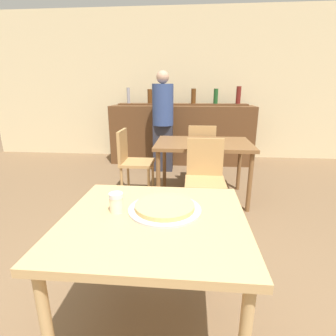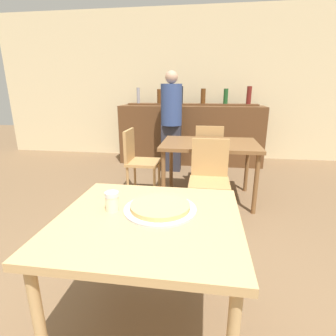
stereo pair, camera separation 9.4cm
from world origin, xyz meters
The scene contains 12 objects.
ground_plane centered at (0.00, 0.00, 0.00)m, with size 16.00×16.00×0.00m, color brown.
wall_back centered at (0.00, 4.19, 1.40)m, with size 8.00×0.05×2.80m.
dining_table_near centered at (0.00, 0.00, 0.64)m, with size 0.94×0.88×0.72m.
dining_table_far centered at (0.33, 1.96, 0.65)m, with size 1.15×0.81×0.73m.
bar_counter centered at (0.00, 3.69, 0.53)m, with size 2.60×0.56×1.06m.
bar_back_shelf centered at (0.04, 3.83, 1.13)m, with size 2.39×0.24×0.34m.
chair_far_side_front centered at (0.33, 1.38, 0.51)m, with size 0.40×0.40×0.86m.
chair_far_side_back centered at (0.33, 2.54, 0.51)m, with size 0.40×0.40×0.86m.
chair_far_side_left centered at (-0.57, 1.96, 0.51)m, with size 0.40×0.40×0.86m.
pizza_tray centered at (0.05, 0.09, 0.74)m, with size 0.39×0.39×0.04m.
cheese_shaker centered at (-0.21, 0.05, 0.78)m, with size 0.07×0.07×0.11m.
person_standing centered at (-0.29, 3.11, 0.88)m, with size 0.34×0.34×1.63m.
Camera 1 is at (0.18, -1.20, 1.35)m, focal length 28.00 mm.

